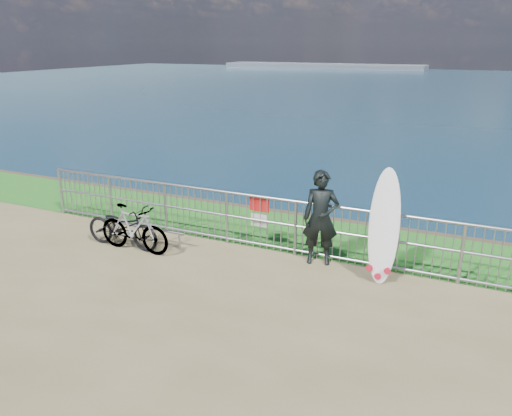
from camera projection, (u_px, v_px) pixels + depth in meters
The scene contains 8 objects.
grass_strip at pixel (270, 229), 11.16m from camera, with size 120.00×120.00×0.00m, color #1B631B.
seascape at pixel (322, 68), 154.56m from camera, with size 260.00×260.00×5.00m.
railing at pixel (250, 220), 10.02m from camera, with size 10.06×0.10×1.13m.
surfer at pixel (321, 218), 9.19m from camera, with size 0.65×0.43×1.79m, color black.
surfboard at pixel (384, 231), 8.50m from camera, with size 0.58×0.53×2.00m.
bicycle_near at pixel (122, 227), 10.05m from camera, with size 0.58×1.68×0.88m, color black.
bicycle_far at pixel (134, 229), 9.84m from camera, with size 0.45×1.60×0.96m, color black.
bike_rack at pixel (145, 229), 10.25m from camera, with size 1.87×0.05×0.39m.
Camera 1 is at (4.04, -6.92, 3.99)m, focal length 35.00 mm.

